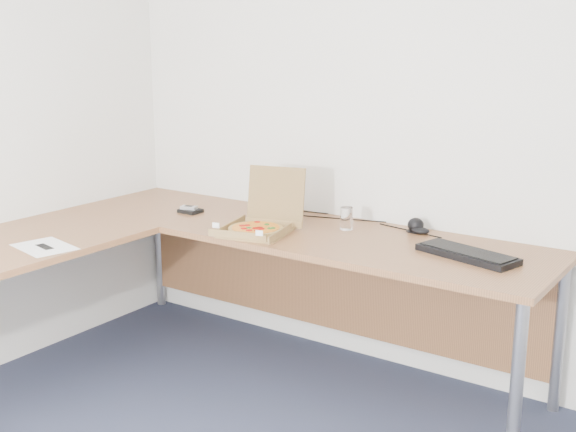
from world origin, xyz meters
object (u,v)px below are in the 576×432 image
Objects in this scene: pizza_box at (258,226)px; drinking_glass at (346,218)px; keyboard at (467,254)px; wallet at (191,211)px; desk at (184,243)px.

pizza_box is 3.12× the size of drinking_glass.
keyboard is 1.50m from wallet.
desk is 1.27m from keyboard.
pizza_box is at bearing -154.49° from keyboard.
drinking_glass is (0.55, 0.55, 0.08)m from desk.
keyboard is at bearing -3.41° from pizza_box.
drinking_glass is 0.25× the size of keyboard.
drinking_glass reaches higher than keyboard.
drinking_glass is at bearing 30.22° from pizza_box.
drinking_glass is 0.87m from wallet.
keyboard is 3.94× the size of wallet.
desk is 22.90× the size of wallet.
keyboard is (1.20, 0.43, 0.04)m from desk.
keyboard is at bearing 2.84° from wallet.
pizza_box is 0.78× the size of keyboard.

